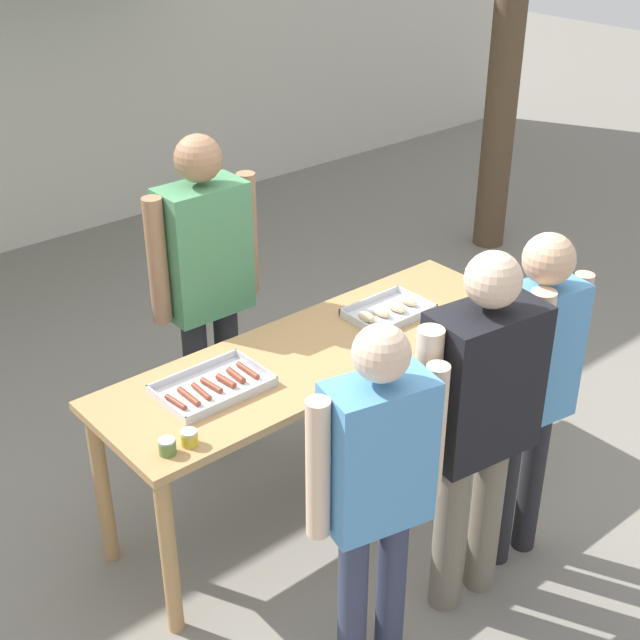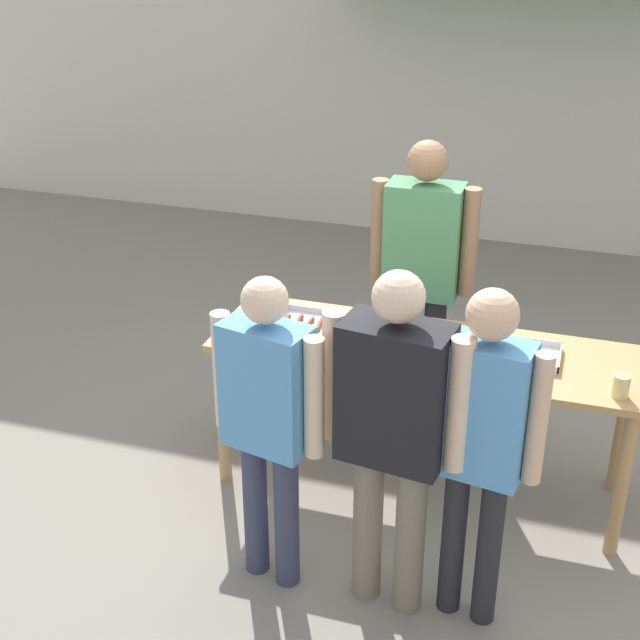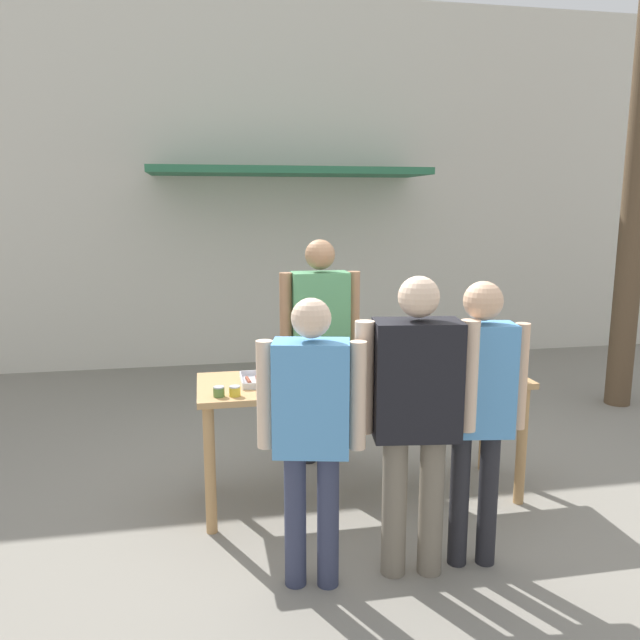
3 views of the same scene
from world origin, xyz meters
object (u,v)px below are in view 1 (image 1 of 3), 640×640
object	(u,v)px
beer_cup	(493,293)
person_customer_waiting_in_line	(480,410)
person_customer_holding_hotdog	(376,479)
person_server_behind_table	(206,273)
condiment_jar_ketchup	(189,438)
person_customer_with_cup	(533,375)
food_tray_sausages	(213,387)
food_tray_buns	(388,311)
condiment_jar_mustard	(167,447)

from	to	relation	value
beer_cup	person_customer_waiting_in_line	xyz separation A→B (m)	(-0.92, -0.70, 0.06)
person_customer_holding_hotdog	beer_cup	bearing A→B (deg)	-141.72
person_server_behind_table	condiment_jar_ketchup	bearing A→B (deg)	-126.73
person_customer_with_cup	person_server_behind_table	bearing A→B (deg)	-60.91
food_tray_sausages	person_customer_waiting_in_line	xyz separation A→B (m)	(0.63, -0.96, 0.10)
person_customer_with_cup	condiment_jar_ketchup	bearing A→B (deg)	-18.23
beer_cup	person_customer_waiting_in_line	distance (m)	1.16
condiment_jar_ketchup	person_customer_with_cup	distance (m)	1.45
food_tray_buns	beer_cup	xyz separation A→B (m)	(0.49, -0.26, 0.04)
food_tray_buns	person_server_behind_table	size ratio (longest dim) A/B	0.23
condiment_jar_ketchup	person_customer_waiting_in_line	bearing A→B (deg)	-36.83
beer_cup	person_customer_holding_hotdog	distance (m)	1.65
condiment_jar_mustard	person_customer_holding_hotdog	xyz separation A→B (m)	(0.45, -0.70, 0.04)
person_server_behind_table	person_customer_waiting_in_line	distance (m)	1.63
food_tray_sausages	beer_cup	size ratio (longest dim) A/B	4.26
food_tray_sausages	person_customer_with_cup	size ratio (longest dim) A/B	0.29
food_tray_sausages	person_customer_waiting_in_line	size ratio (longest dim) A/B	0.29
food_tray_sausages	beer_cup	xyz separation A→B (m)	(1.55, -0.26, 0.04)
person_server_behind_table	condiment_jar_mustard	bearing A→B (deg)	-130.53
condiment_jar_ketchup	person_customer_holding_hotdog	distance (m)	0.78
condiment_jar_ketchup	person_customer_waiting_in_line	distance (m)	1.15
condiment_jar_ketchup	person_customer_holding_hotdog	world-z (taller)	person_customer_holding_hotdog
condiment_jar_ketchup	person_customer_with_cup	xyz separation A→B (m)	(1.29, -0.67, 0.08)
food_tray_sausages	person_customer_waiting_in_line	bearing A→B (deg)	-56.83
beer_cup	person_customer_waiting_in_line	bearing A→B (deg)	-142.80
person_customer_holding_hotdog	person_customer_waiting_in_line	size ratio (longest dim) A/B	0.94
beer_cup	person_server_behind_table	bearing A→B (deg)	141.20
person_server_behind_table	person_customer_with_cup	xyz separation A→B (m)	(0.58, -1.59, -0.07)
food_tray_buns	beer_cup	world-z (taller)	beer_cup
beer_cup	food_tray_sausages	bearing A→B (deg)	170.62
condiment_jar_mustard	beer_cup	size ratio (longest dim) A/B	0.62
person_customer_waiting_in_line	food_tray_buns	bearing A→B (deg)	-106.34
condiment_jar_mustard	beer_cup	distance (m)	1.94
food_tray_sausages	beer_cup	bearing A→B (deg)	-9.38
person_server_behind_table	person_customer_holding_hotdog	size ratio (longest dim) A/B	1.12
food_tray_buns	person_customer_waiting_in_line	bearing A→B (deg)	-114.20
food_tray_sausages	person_server_behind_table	size ratio (longest dim) A/B	0.27
person_customer_with_cup	person_customer_waiting_in_line	distance (m)	0.37
beer_cup	person_customer_waiting_in_line	size ratio (longest dim) A/B	0.07
food_tray_sausages	person_customer_waiting_in_line	world-z (taller)	person_customer_waiting_in_line
food_tray_sausages	condiment_jar_ketchup	world-z (taller)	condiment_jar_ketchup
person_customer_holding_hotdog	person_server_behind_table	bearing A→B (deg)	-89.49
beer_cup	person_server_behind_table	distance (m)	1.46
person_customer_holding_hotdog	person_customer_waiting_in_line	bearing A→B (deg)	-166.53
person_customer_with_cup	person_customer_waiting_in_line	size ratio (longest dim) A/B	0.98
beer_cup	condiment_jar_ketchup	bearing A→B (deg)	-179.63
condiment_jar_mustard	person_server_behind_table	distance (m)	1.23
condiment_jar_ketchup	beer_cup	distance (m)	1.85
condiment_jar_mustard	person_customer_holding_hotdog	distance (m)	0.84
condiment_jar_mustard	person_customer_waiting_in_line	xyz separation A→B (m)	(1.02, -0.70, 0.08)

